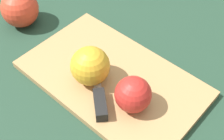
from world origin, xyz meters
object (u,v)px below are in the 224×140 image
Objects in this scene: knife at (100,101)px; apple_whole at (20,9)px; apple_half_right at (90,66)px; apple_half_left at (133,94)px.

knife is 0.33m from apple_whole.
apple_half_right reaches higher than knife.
apple_half_right is 0.65× the size of knife.
apple_whole is (0.37, -0.02, -0.00)m from apple_half_left.
apple_whole is at bearing 29.77° from knife.
apple_half_right is at bearing 174.74° from apple_whole.
apple_half_left is 0.07m from knife.
apple_half_right is 0.07m from knife.
apple_whole reaches higher than apple_half_right.
apple_half_left is 0.11m from apple_half_right.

